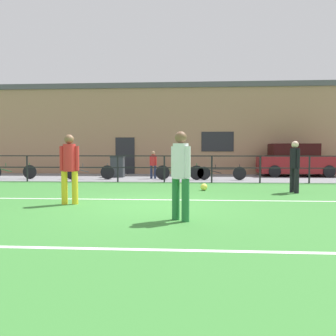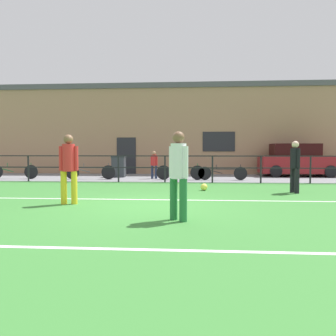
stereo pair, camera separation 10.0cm
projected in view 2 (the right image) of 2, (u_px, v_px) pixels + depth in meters
The scene contains 17 objects.
ground at pixel (145, 206), 8.57m from camera, with size 60.00×44.00×0.04m, color #387A33.
field_line_touchline at pixel (149, 200), 9.47m from camera, with size 36.00×0.11×0.00m, color white.
field_line_hash at pixel (105, 249), 4.74m from camera, with size 36.00×0.11×0.00m, color white.
pavement_strip at pixel (169, 178), 17.03m from camera, with size 48.00×5.00×0.02m, color slate.
perimeter_fence at pixel (165, 165), 14.50m from camera, with size 36.07×0.07×1.15m.
clubhouse_facade at pixel (174, 130), 20.58m from camera, with size 28.00×2.56×5.20m.
player_goalkeeper at pixel (295, 164), 10.92m from camera, with size 0.29×0.44×1.66m.
player_striker at pixel (69, 165), 8.65m from camera, with size 0.48×0.31×1.76m.
player_winger at pixel (178, 170), 6.60m from camera, with size 0.38×0.35×1.73m.
soccer_ball_match at pixel (204, 187), 11.64m from camera, with size 0.24×0.24×0.24m, color #E5E04C.
spectator_child at pixel (154, 163), 16.28m from camera, with size 0.35×0.23×1.31m.
parked_car_red at pixel (297, 161), 17.81m from camera, with size 3.90×1.79×1.69m.
bicycle_parked_0 at pixel (222, 173), 15.53m from camera, with size 2.22×0.04×0.71m.
bicycle_parked_1 at pixel (90, 172), 15.97m from camera, with size 2.38×0.04×0.75m.
bicycle_parked_3 at pixel (13, 171), 16.27m from camera, with size 2.38×0.04×0.75m.
bicycle_parked_4 at pixel (180, 172), 15.67m from camera, with size 2.21×0.04×0.75m.
trash_bin_0 at pixel (119, 166), 17.24m from camera, with size 0.67×0.57×1.06m.
Camera 2 is at (1.23, -8.44, 1.36)m, focal length 36.65 mm.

